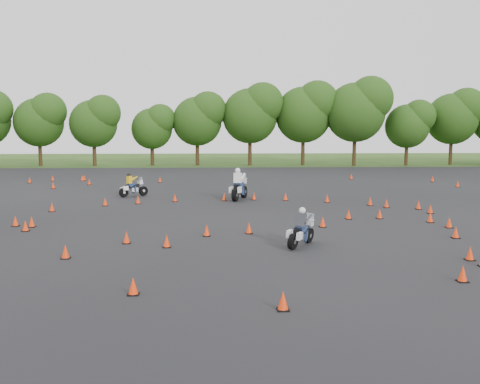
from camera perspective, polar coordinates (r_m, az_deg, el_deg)
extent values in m
plane|color=#2D5119|center=(23.01, 0.43, -4.16)|extent=(140.00, 140.00, 0.00)
plane|color=black|center=(28.91, -0.17, -1.88)|extent=(62.00, 62.00, 0.00)
cone|color=#FF370A|center=(14.61, -11.32, -9.85)|extent=(0.26, 0.26, 0.45)
cone|color=#FF370A|center=(46.90, 11.78, 1.62)|extent=(0.26, 0.26, 0.45)
cone|color=#FF370A|center=(19.09, -18.13, -6.10)|extent=(0.26, 0.26, 0.45)
cone|color=#FF370A|center=(46.54, 19.85, 1.31)|extent=(0.26, 0.26, 0.45)
cone|color=#FF370A|center=(13.23, 4.61, -11.53)|extent=(0.26, 0.26, 0.45)
cone|color=#FF370A|center=(47.17, -19.36, 1.40)|extent=(0.26, 0.26, 0.45)
cone|color=#FF370A|center=(26.49, 19.64, -2.59)|extent=(0.26, 0.26, 0.45)
cone|color=#FF370A|center=(32.42, -1.69, -0.53)|extent=(0.26, 0.26, 0.45)
cone|color=#FF370A|center=(32.78, 1.49, -0.45)|extent=(0.26, 0.26, 0.45)
cone|color=#FF370A|center=(26.04, -22.84, -2.89)|extent=(0.26, 0.26, 0.45)
cone|color=#FF370A|center=(41.10, -19.31, 0.65)|extent=(0.26, 0.26, 0.45)
cone|color=#FF370A|center=(24.62, -21.92, -3.39)|extent=(0.26, 0.26, 0.45)
cone|color=#FF370A|center=(30.67, 15.36, -1.20)|extent=(0.26, 0.26, 0.45)
cone|color=#FF370A|center=(32.26, -6.97, -0.62)|extent=(0.26, 0.26, 0.45)
cone|color=#FF370A|center=(19.49, 23.32, -6.06)|extent=(0.26, 0.26, 0.45)
cone|color=#FF370A|center=(25.54, -21.34, -3.01)|extent=(0.26, 0.26, 0.45)
cone|color=#FF370A|center=(46.37, -16.48, 1.42)|extent=(0.26, 0.26, 0.45)
cone|color=#FF370A|center=(26.40, 11.49, -2.36)|extent=(0.26, 0.26, 0.45)
cone|color=#FF370A|center=(25.38, 21.42, -3.07)|extent=(0.26, 0.26, 0.45)
cone|color=#FF370A|center=(43.09, -15.79, 1.05)|extent=(0.26, 0.26, 0.45)
cone|color=#FF370A|center=(43.79, -8.54, 1.32)|extent=(0.26, 0.26, 0.45)
cone|color=#FF370A|center=(24.08, 8.82, -3.19)|extent=(0.26, 0.26, 0.45)
cone|color=#FF370A|center=(29.25, 19.64, -1.73)|extent=(0.26, 0.26, 0.45)
cone|color=#FF370A|center=(29.88, -19.43, -1.55)|extent=(0.26, 0.26, 0.45)
cone|color=#FF370A|center=(45.97, -21.53, 1.18)|extent=(0.26, 0.26, 0.45)
cone|color=#FF370A|center=(32.60, 4.88, -0.51)|extent=(0.26, 0.26, 0.45)
cone|color=#FF370A|center=(43.06, 22.21, 0.80)|extent=(0.26, 0.26, 0.45)
cone|color=#FF370A|center=(31.21, -14.19, -1.02)|extent=(0.26, 0.26, 0.45)
cone|color=#FF370A|center=(21.88, -3.57, -4.13)|extent=(0.26, 0.26, 0.45)
cone|color=#FF370A|center=(30.53, 18.50, -1.34)|extent=(0.26, 0.26, 0.45)
cone|color=#FF370A|center=(19.99, -7.83, -5.24)|extent=(0.26, 0.26, 0.45)
cone|color=#FF370A|center=(31.63, -10.82, -0.83)|extent=(0.26, 0.26, 0.45)
cone|color=#FF370A|center=(16.76, 22.67, -8.08)|extent=(0.26, 0.26, 0.45)
cone|color=#FF370A|center=(20.92, -12.01, -4.78)|extent=(0.26, 0.26, 0.45)
cone|color=#FF370A|center=(22.35, 0.96, -3.89)|extent=(0.26, 0.26, 0.45)
cone|color=#FF370A|center=(26.89, 14.67, -2.28)|extent=(0.26, 0.26, 0.45)
cone|color=#FF370A|center=(46.73, -16.29, 1.47)|extent=(0.26, 0.26, 0.45)
cone|color=#FF370A|center=(31.31, 13.72, -0.99)|extent=(0.26, 0.26, 0.45)
cone|color=#FF370A|center=(23.11, 22.02, -4.04)|extent=(0.26, 0.26, 0.45)
cone|color=#FF370A|center=(32.10, 9.28, -0.69)|extent=(0.26, 0.26, 0.45)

